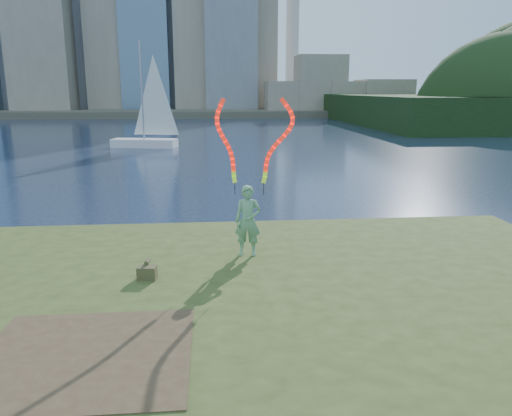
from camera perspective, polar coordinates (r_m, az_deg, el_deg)
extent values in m
plane|color=#17233B|center=(11.38, -3.66, -11.51)|extent=(320.00, 320.00, 0.00)
cube|color=#364418|center=(9.09, -3.19, -17.27)|extent=(20.00, 18.00, 0.30)
cube|color=#364418|center=(9.23, -3.28, -14.99)|extent=(17.00, 15.00, 0.30)
cube|color=#364418|center=(9.29, -3.35, -13.05)|extent=(14.00, 12.00, 0.30)
cube|color=#47331E|center=(8.39, -18.85, -15.67)|extent=(3.20, 3.00, 0.02)
cube|color=#4C4737|center=(105.41, -5.21, 11.05)|extent=(320.00, 40.00, 1.20)
imported|color=#1D7A2D|center=(12.13, -0.93, -1.48)|extent=(0.69, 0.51, 1.74)
cylinder|color=black|center=(12.10, -2.43, 2.26)|extent=(0.02, 0.02, 0.30)
cylinder|color=black|center=(12.05, 0.87, 2.22)|extent=(0.02, 0.02, 0.30)
cube|color=#464426|center=(11.08, -12.34, -7.24)|extent=(0.43, 0.31, 0.28)
cylinder|color=#464426|center=(11.19, -12.28, -5.99)|extent=(0.13, 0.28, 0.09)
cube|color=silver|center=(43.75, -12.62, 7.21)|extent=(5.67, 2.85, 0.76)
cylinder|color=gray|center=(43.52, -12.91, 12.76)|extent=(0.15, 0.15, 8.25)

